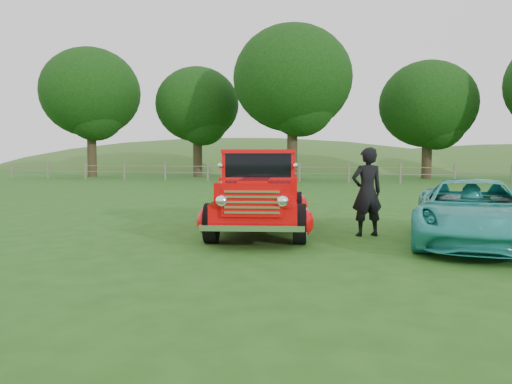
% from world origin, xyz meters
% --- Properties ---
extents(ground, '(140.00, 140.00, 0.00)m').
position_xyz_m(ground, '(0.00, 0.00, 0.00)').
color(ground, '#205316').
rests_on(ground, ground).
extents(distant_hills, '(116.00, 60.00, 18.00)m').
position_xyz_m(distant_hills, '(-4.08, 59.46, -4.55)').
color(distant_hills, '#2E5D22').
rests_on(distant_hills, ground).
extents(fence_line, '(48.00, 0.12, 1.20)m').
position_xyz_m(fence_line, '(0.00, 22.00, 0.60)').
color(fence_line, slate).
rests_on(fence_line, ground).
extents(tree_far_west, '(7.60, 7.60, 9.93)m').
position_xyz_m(tree_far_west, '(-20.00, 26.00, 6.49)').
color(tree_far_west, '#322719').
rests_on(tree_far_west, ground).
extents(tree_mid_west, '(6.40, 6.40, 8.46)m').
position_xyz_m(tree_mid_west, '(-12.00, 28.00, 5.55)').
color(tree_mid_west, '#322719').
rests_on(tree_mid_west, ground).
extents(tree_near_west, '(8.00, 8.00, 10.42)m').
position_xyz_m(tree_near_west, '(-4.00, 25.00, 6.80)').
color(tree_near_west, '#322719').
rests_on(tree_near_west, ground).
extents(tree_near_east, '(6.80, 6.80, 8.33)m').
position_xyz_m(tree_near_east, '(5.00, 29.00, 5.25)').
color(tree_near_east, '#322719').
rests_on(tree_near_east, ground).
extents(red_pickup, '(2.89, 5.22, 1.78)m').
position_xyz_m(red_pickup, '(-0.55, 2.00, 0.80)').
color(red_pickup, black).
rests_on(red_pickup, ground).
extents(teal_sedan, '(2.45, 4.55, 1.21)m').
position_xyz_m(teal_sedan, '(3.67, 1.45, 0.61)').
color(teal_sedan, teal).
rests_on(teal_sedan, ground).
extents(man, '(0.79, 0.69, 1.82)m').
position_xyz_m(man, '(1.73, 1.92, 0.91)').
color(man, black).
rests_on(man, ground).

